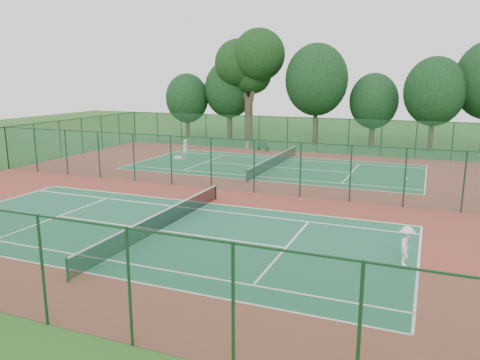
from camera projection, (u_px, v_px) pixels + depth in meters
name	position (u px, v px, depth m)	size (l,w,h in m)	color
ground	(232.00, 191.00, 31.11)	(120.00, 120.00, 0.00)	#225119
red_pad	(232.00, 191.00, 31.11)	(40.00, 36.00, 0.01)	maroon
court_near	(161.00, 230.00, 22.96)	(23.77, 10.97, 0.01)	#1C5A3D
court_far	(274.00, 167.00, 39.25)	(23.77, 10.97, 0.01)	#1C5933
fence_north	(302.00, 135.00, 47.02)	(40.00, 0.09, 3.50)	#1B5130
fence_south	(4.00, 263.00, 14.45)	(40.00, 0.09, 3.50)	#17462A
fence_west	(7.00, 148.00, 38.09)	(0.09, 36.00, 3.50)	#17462C
fence_divider	(232.00, 165.00, 30.73)	(40.00, 0.09, 3.50)	#1B5237
tennis_net_near	(160.00, 220.00, 22.85)	(0.10, 12.90, 0.97)	#12321D
tennis_net_far	(274.00, 161.00, 39.14)	(0.10, 12.90, 0.97)	#163D23
player_near	(406.00, 247.00, 18.40)	(1.08, 0.62, 1.67)	silver
player_far	(185.00, 149.00, 42.89)	(0.66, 0.43, 1.82)	silver
trash_bin	(247.00, 145.00, 49.06)	(0.46, 0.46, 0.82)	gray
bench	(262.00, 147.00, 47.73)	(1.49, 0.87, 0.89)	#12351C
kit_bag	(178.00, 157.00, 43.26)	(0.72, 0.27, 0.27)	silver
stray_ball_a	(258.00, 197.00, 29.41)	(0.06, 0.06, 0.06)	#BDDC33
stray_ball_b	(300.00, 199.00, 28.68)	(0.08, 0.08, 0.08)	gold
stray_ball_c	(220.00, 191.00, 30.80)	(0.07, 0.07, 0.07)	gold
big_tree	(250.00, 62.00, 53.23)	(8.33, 6.10, 12.80)	#34291C
evergreen_row	(320.00, 144.00, 52.87)	(39.00, 5.00, 12.00)	black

